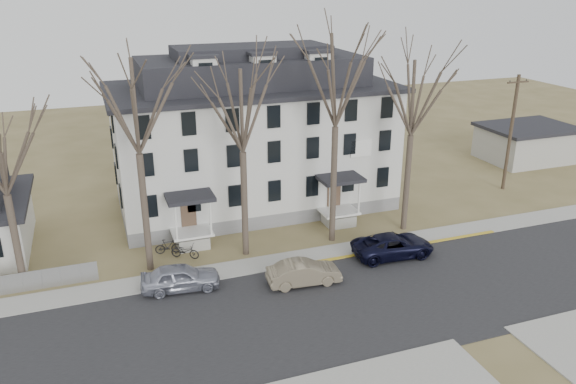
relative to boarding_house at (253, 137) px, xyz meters
name	(u,v)px	position (x,y,z in m)	size (l,w,h in m)	color
ground	(391,321)	(2.00, -17.95, -5.38)	(120.00, 120.00, 0.00)	olive
main_road	(373,301)	(2.00, -15.95, -5.38)	(120.00, 10.00, 0.04)	#27272A
far_sidewalk	(329,254)	(2.00, -9.95, -5.38)	(120.00, 2.00, 0.08)	#A09F97
yellow_curb	(404,248)	(7.00, -10.85, -5.38)	(14.00, 0.25, 0.06)	gold
boarding_house	(253,137)	(0.00, 0.00, 0.00)	(20.80, 12.36, 12.05)	slate
distant_building	(527,143)	(28.00, 2.05, -3.70)	(8.50, 6.50, 3.35)	#A09F97
tree_far_left	(134,100)	(-9.00, -8.15, 4.96)	(8.40, 8.40, 13.72)	#473B31
tree_mid_left	(242,105)	(-3.00, -8.15, 4.22)	(7.80, 7.80, 12.74)	#473B31
tree_center	(337,74)	(3.00, -8.15, 5.71)	(9.00, 9.00, 14.70)	#473B31
tree_mid_right	(414,93)	(8.50, -8.15, 4.22)	(7.80, 7.80, 12.74)	#473B31
utility_pole_far	(511,132)	(20.50, -3.95, -0.47)	(2.00, 0.28, 9.50)	#3D3023
car_silver	(180,278)	(-7.65, -11.21, -4.63)	(1.77, 4.40, 1.50)	#9397A8
car_tan	(304,273)	(-0.90, -12.97, -4.68)	(1.48, 4.24, 1.40)	#796D57
car_navy	(393,246)	(5.65, -11.63, -4.66)	(2.39, 5.18, 1.44)	black
bicycle_left	(185,251)	(-6.76, -7.50, -4.90)	(0.64, 1.83, 0.96)	black
bicycle_right	(168,247)	(-7.67, -6.51, -4.89)	(0.46, 1.64, 0.99)	black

